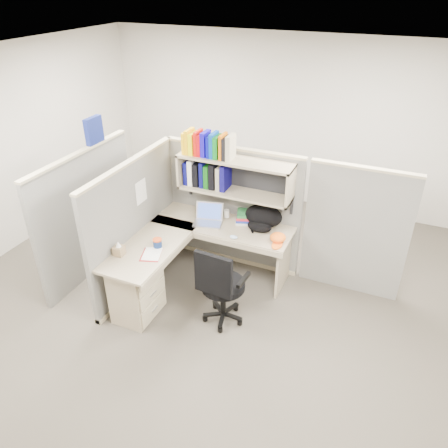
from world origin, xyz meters
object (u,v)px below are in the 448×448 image
at_px(snack_canister, 157,243).
at_px(task_chair, 221,297).
at_px(desk, 161,273).
at_px(backpack, 262,218).
at_px(laptop, 208,215).

relative_size(snack_canister, task_chair, 0.10).
bearing_deg(desk, backpack, 47.86).
distance_m(desk, laptop, 0.93).
bearing_deg(snack_canister, backpack, 42.69).
xyz_separation_m(desk, task_chair, (0.77, -0.02, -0.08)).
height_order(laptop, backpack, backpack).
distance_m(backpack, task_chair, 1.11).
bearing_deg(laptop, snack_canister, -126.66).
relative_size(desk, backpack, 3.76).
bearing_deg(backpack, laptop, 179.76).
height_order(snack_canister, task_chair, task_chair).
relative_size(laptop, backpack, 0.74).
relative_size(laptop, task_chair, 0.34).
bearing_deg(task_chair, laptop, 123.69).
distance_m(laptop, snack_canister, 0.76).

